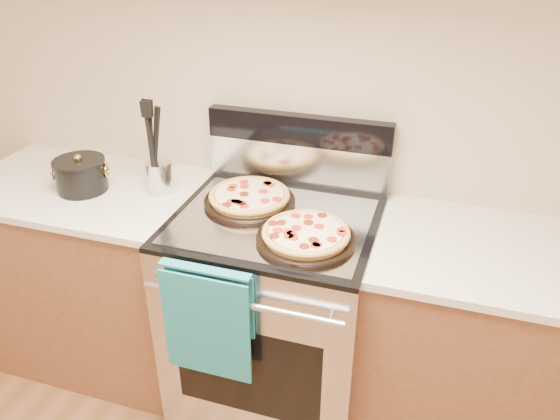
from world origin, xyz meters
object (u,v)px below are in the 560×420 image
(pepperoni_pizza_back, at_px, (250,198))
(pepperoni_pizza_front, at_px, (306,235))
(saucepan, at_px, (81,176))
(range_body, at_px, (276,315))
(utensil_crock, at_px, (160,177))

(pepperoni_pizza_back, bearing_deg, pepperoni_pizza_front, -35.32)
(pepperoni_pizza_back, relative_size, pepperoni_pizza_front, 1.03)
(pepperoni_pizza_front, height_order, saucepan, saucepan)
(range_body, height_order, pepperoni_pizza_back, pepperoni_pizza_back)
(range_body, relative_size, pepperoni_pizza_front, 2.64)
(pepperoni_pizza_front, bearing_deg, utensil_crock, 162.67)
(range_body, distance_m, utensil_crock, 0.75)
(range_body, bearing_deg, pepperoni_pizza_front, -40.12)
(pepperoni_pizza_back, height_order, saucepan, saucepan)
(range_body, xyz_separation_m, utensil_crock, (-0.52, 0.08, 0.53))
(range_body, xyz_separation_m, saucepan, (-0.84, -0.00, 0.52))
(utensil_crock, bearing_deg, range_body, -8.81)
(utensil_crock, height_order, saucepan, utensil_crock)
(pepperoni_pizza_back, distance_m, saucepan, 0.71)
(pepperoni_pizza_front, distance_m, saucepan, 1.00)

